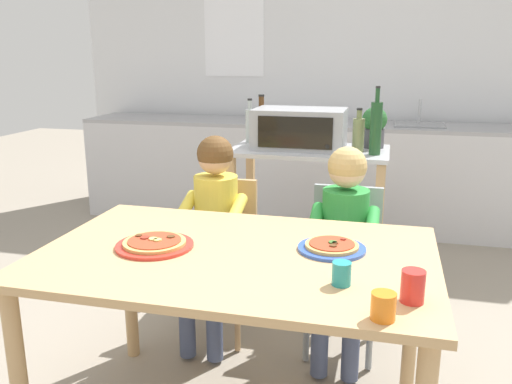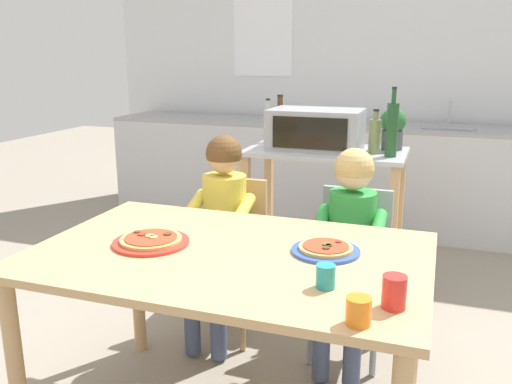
{
  "view_description": "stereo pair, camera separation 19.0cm",
  "coord_description": "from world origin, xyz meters",
  "views": [
    {
      "loc": [
        0.52,
        -1.77,
        1.47
      ],
      "look_at": [
        0.0,
        0.3,
        0.91
      ],
      "focal_mm": 37.6,
      "sensor_mm": 36.0,
      "label": 1
    },
    {
      "loc": [
        0.7,
        -1.71,
        1.47
      ],
      "look_at": [
        0.0,
        0.3,
        0.91
      ],
      "focal_mm": 37.6,
      "sensor_mm": 36.0,
      "label": 2
    }
  ],
  "objects": [
    {
      "name": "bottle_tall_green_wine",
      "position": [
        0.44,
        1.32,
        1.06
      ],
      "size": [
        0.07,
        0.07,
        0.38
      ],
      "color": "#1E4723",
      "rests_on": "kitchen_island_cart"
    },
    {
      "name": "toaster_oven",
      "position": [
        -0.01,
        1.41,
        1.02
      ],
      "size": [
        0.54,
        0.35,
        0.24
      ],
      "color": "#999BA0",
      "rests_on": "kitchen_island_cart"
    },
    {
      "name": "kitchen_counter",
      "position": [
        0.0,
        2.78,
        0.44
      ],
      "size": [
        4.28,
        0.6,
        1.09
      ],
      "color": "silver",
      "rests_on": "ground"
    },
    {
      "name": "child_in_yellow_shirt",
      "position": [
        -0.31,
        0.65,
        0.67
      ],
      "size": [
        0.32,
        0.42,
        1.05
      ],
      "color": "#424C6B",
      "rests_on": "ground"
    },
    {
      "name": "ground_plane",
      "position": [
        0.0,
        1.25,
        0.0
      ],
      "size": [
        12.53,
        12.53,
        0.0
      ],
      "primitive_type": "plane",
      "color": "gray"
    },
    {
      "name": "dining_chair_left",
      "position": [
        -0.31,
        0.77,
        0.48
      ],
      "size": [
        0.36,
        0.36,
        0.81
      ],
      "color": "tan",
      "rests_on": "ground"
    },
    {
      "name": "pizza_plate_blue_rimmed",
      "position": [
        0.34,
        0.1,
        0.77
      ],
      "size": [
        0.25,
        0.25,
        0.03
      ],
      "color": "#3356B7",
      "rests_on": "dining_table"
    },
    {
      "name": "pizza_plate_red_rimmed",
      "position": [
        -0.31,
        -0.03,
        0.77
      ],
      "size": [
        0.29,
        0.29,
        0.03
      ],
      "color": "red",
      "rests_on": "dining_table"
    },
    {
      "name": "back_wall_tiled",
      "position": [
        -0.0,
        3.19,
        1.35
      ],
      "size": [
        4.76,
        0.13,
        2.7
      ],
      "color": "silver",
      "rests_on": "ground"
    },
    {
      "name": "dining_table",
      "position": [
        0.0,
        0.0,
        0.67
      ],
      "size": [
        1.44,
        0.93,
        0.76
      ],
      "color": "tan",
      "rests_on": "ground"
    },
    {
      "name": "dining_chair_right",
      "position": [
        0.34,
        0.76,
        0.48
      ],
      "size": [
        0.36,
        0.36,
        0.81
      ],
      "color": "gray",
      "rests_on": "ground"
    },
    {
      "name": "kitchen_island_cart",
      "position": [
        0.06,
        1.42,
        0.59
      ],
      "size": [
        0.94,
        0.53,
        0.9
      ],
      "color": "#B7BABF",
      "rests_on": "ground"
    },
    {
      "name": "bottle_dark_olive_oil",
      "position": [
        0.34,
        1.39,
        1.01
      ],
      "size": [
        0.07,
        0.07,
        0.25
      ],
      "color": "olive",
      "rests_on": "kitchen_island_cart"
    },
    {
      "name": "bottle_squat_spirits",
      "position": [
        -0.3,
        1.63,
        1.02
      ],
      "size": [
        0.07,
        0.07,
        0.3
      ],
      "color": "#4C2D14",
      "rests_on": "kitchen_island_cart"
    },
    {
      "name": "drinking_cup_red",
      "position": [
        0.61,
        -0.26,
        0.81
      ],
      "size": [
        0.07,
        0.07,
        0.1
      ],
      "primitive_type": "cylinder",
      "color": "red",
      "rests_on": "dining_table"
    },
    {
      "name": "child_in_green_shirt",
      "position": [
        0.34,
        0.64,
        0.66
      ],
      "size": [
        0.32,
        0.42,
        1.03
      ],
      "color": "#424C6B",
      "rests_on": "ground"
    },
    {
      "name": "bottle_clear_vinegar",
      "position": [
        -0.36,
        1.56,
        1.02
      ],
      "size": [
        0.06,
        0.06,
        0.28
      ],
      "color": "#ADB7B2",
      "rests_on": "kitchen_island_cart"
    },
    {
      "name": "drinking_cup_orange",
      "position": [
        0.53,
        -0.39,
        0.8
      ],
      "size": [
        0.07,
        0.07,
        0.08
      ],
      "primitive_type": "cylinder",
      "color": "orange",
      "rests_on": "dining_table"
    },
    {
      "name": "potted_herb_plant",
      "position": [
        0.43,
        1.55,
        1.03
      ],
      "size": [
        0.15,
        0.15,
        0.25
      ],
      "color": "#4C4C51",
      "rests_on": "kitchen_island_cart"
    },
    {
      "name": "drinking_cup_teal",
      "position": [
        0.4,
        -0.2,
        0.8
      ],
      "size": [
        0.06,
        0.06,
        0.08
      ],
      "primitive_type": "cylinder",
      "color": "teal",
      "rests_on": "dining_table"
    }
  ]
}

